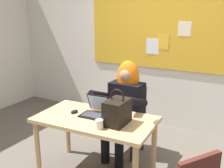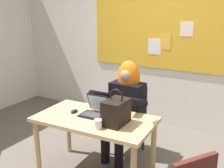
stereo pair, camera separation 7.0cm
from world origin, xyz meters
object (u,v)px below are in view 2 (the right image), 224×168
Objects in this scene: computer_mouse at (74,111)px; handbag at (116,112)px; desk_main at (95,125)px; laptop at (95,110)px; person_costumed at (125,102)px; coffee_mug at (98,124)px; chair_at_desk at (130,115)px.

computer_mouse is 0.59m from handbag.
handbag is (0.28, -0.02, 0.23)m from desk_main.
handbag is at bearing -21.31° from laptop.
coffee_mug is at bearing 10.16° from person_costumed.
coffee_mug is (0.19, -0.21, 0.14)m from desk_main.
laptop is at bearing 24.61° from computer_mouse.
handbag is (0.57, -0.03, 0.12)m from computer_mouse.
person_costumed reaches higher than chair_at_desk.
chair_at_desk is at bearing 84.60° from desk_main.
computer_mouse is 0.28× the size of handbag.
person_costumed is at bearing -0.28° from chair_at_desk.
coffee_mug is at bearing -18.86° from computer_mouse.
computer_mouse is (-0.35, -0.58, -0.00)m from person_costumed.
person_costumed is 12.00× the size of computer_mouse.
person_costumed is at bearing 64.43° from computer_mouse.
coffee_mug is (-0.10, -0.19, -0.09)m from handbag.
computer_mouse is at bearing -164.66° from laptop.
person_costumed is 4.12× the size of laptop.
desk_main is 12.94× the size of computer_mouse.
chair_at_desk is at bearing 69.01° from computer_mouse.
laptop is at bearing -11.55° from person_costumed.
chair_at_desk is at bearing 97.27° from coffee_mug.
person_costumed reaches higher than computer_mouse.
person_costumed reaches higher than coffee_mug.
chair_at_desk reaches higher than desk_main.
person_costumed is (0.06, 0.59, 0.11)m from desk_main.
laptop is (-0.12, -0.63, 0.26)m from chair_at_desk.
laptop is (-0.05, 0.09, 0.14)m from desk_main.
coffee_mug is (0.12, -0.80, 0.03)m from person_costumed.
person_costumed is 0.66m from handbag.
computer_mouse is (-0.24, -0.08, -0.03)m from laptop.
laptop reaches higher than chair_at_desk.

